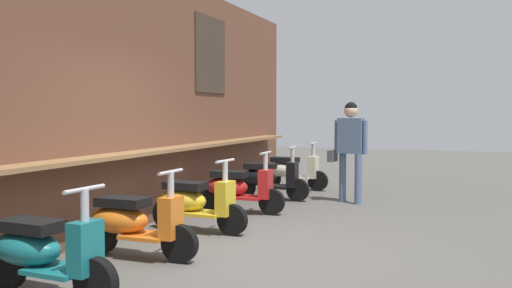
% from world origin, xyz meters
% --- Properties ---
extents(ground_plane, '(35.76, 35.76, 0.00)m').
position_xyz_m(ground_plane, '(0.00, 0.00, 0.00)').
color(ground_plane, '#56544F').
extents(market_stall_facade, '(12.77, 0.61, 3.59)m').
position_xyz_m(market_stall_facade, '(-0.00, 2.02, 1.79)').
color(market_stall_facade, brown).
rests_on(market_stall_facade, ground_plane).
extents(scooter_teal, '(0.48, 1.40, 0.97)m').
position_xyz_m(scooter_teal, '(-2.09, 1.08, 0.39)').
color(scooter_teal, '#197075').
rests_on(scooter_teal, ground_plane).
extents(scooter_orange, '(0.46, 1.40, 0.97)m').
position_xyz_m(scooter_orange, '(-0.73, 1.08, 0.39)').
color(scooter_orange, orange).
rests_on(scooter_orange, ground_plane).
extents(scooter_yellow, '(0.49, 1.40, 0.97)m').
position_xyz_m(scooter_yellow, '(0.67, 1.08, 0.39)').
color(scooter_yellow, gold).
rests_on(scooter_yellow, ground_plane).
extents(scooter_red, '(0.46, 1.40, 0.97)m').
position_xyz_m(scooter_red, '(2.12, 1.08, 0.39)').
color(scooter_red, red).
rests_on(scooter_red, ground_plane).
extents(scooter_black, '(0.46, 1.40, 0.97)m').
position_xyz_m(scooter_black, '(3.48, 1.08, 0.39)').
color(scooter_black, black).
rests_on(scooter_black, ground_plane).
extents(scooter_cream, '(0.46, 1.40, 0.97)m').
position_xyz_m(scooter_cream, '(4.90, 1.08, 0.39)').
color(scooter_cream, beige).
rests_on(scooter_cream, ground_plane).
extents(shopper_with_handbag, '(0.30, 0.68, 1.74)m').
position_xyz_m(shopper_with_handbag, '(3.68, -0.38, 1.07)').
color(shopper_with_handbag, slate).
rests_on(shopper_with_handbag, ground_plane).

